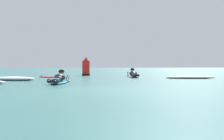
{
  "coord_description": "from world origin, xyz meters",
  "views": [
    {
      "loc": [
        -1.27,
        -8.47,
        0.65
      ],
      "look_at": [
        0.91,
        6.1,
        0.43
      ],
      "focal_mm": 53.34,
      "sensor_mm": 36.0,
      "label": 1
    }
  ],
  "objects_px": {
    "surfer_near": "(59,79)",
    "drifting_surfboard": "(52,77)",
    "channel_marker_buoy": "(86,68)",
    "surfer_far": "(133,75)"
  },
  "relations": [
    {
      "from": "surfer_near",
      "to": "drifting_surfboard",
      "type": "xyz_separation_m",
      "value": [
        -0.38,
        5.35,
        -0.1
      ]
    },
    {
      "from": "surfer_near",
      "to": "surfer_far",
      "type": "height_order",
      "value": "same"
    },
    {
      "from": "surfer_near",
      "to": "drifting_surfboard",
      "type": "bearing_deg",
      "value": 94.1
    },
    {
      "from": "drifting_surfboard",
      "to": "channel_marker_buoy",
      "type": "bearing_deg",
      "value": 58.09
    },
    {
      "from": "drifting_surfboard",
      "to": "channel_marker_buoy",
      "type": "relative_size",
      "value": 1.71
    },
    {
      "from": "channel_marker_buoy",
      "to": "surfer_near",
      "type": "bearing_deg",
      "value": -100.45
    },
    {
      "from": "surfer_near",
      "to": "drifting_surfboard",
      "type": "relative_size",
      "value": 1.3
    },
    {
      "from": "surfer_far",
      "to": "drifting_surfboard",
      "type": "bearing_deg",
      "value": 179.75
    },
    {
      "from": "drifting_surfboard",
      "to": "channel_marker_buoy",
      "type": "xyz_separation_m",
      "value": [
        1.95,
        3.12,
        0.43
      ]
    },
    {
      "from": "surfer_far",
      "to": "drifting_surfboard",
      "type": "distance_m",
      "value": 4.25
    }
  ]
}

